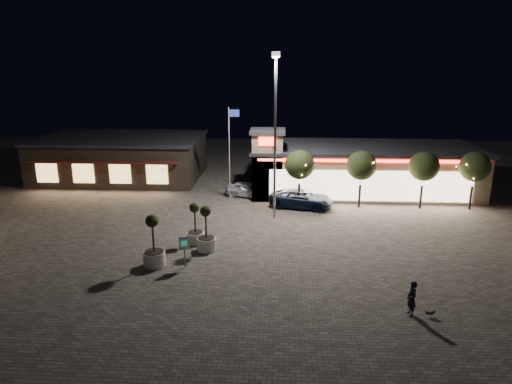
# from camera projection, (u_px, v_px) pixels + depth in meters

# --- Properties ---
(ground) EXTENTS (90.00, 90.00, 0.00)m
(ground) POSITION_uv_depth(u_px,v_px,m) (239.00, 260.00, 27.90)
(ground) COLOR #6F665A
(ground) RESTS_ON ground
(retail_building) EXTENTS (20.40, 8.40, 6.10)m
(retail_building) POSITION_uv_depth(u_px,v_px,m) (357.00, 168.00, 41.96)
(retail_building) COLOR gray
(retail_building) RESTS_ON ground
(restaurant_building) EXTENTS (16.40, 11.00, 4.30)m
(restaurant_building) POSITION_uv_depth(u_px,v_px,m) (122.00, 157.00, 47.20)
(restaurant_building) COLOR #382D23
(restaurant_building) RESTS_ON ground
(floodlight_pole) EXTENTS (0.60, 0.40, 12.38)m
(floodlight_pole) POSITION_uv_depth(u_px,v_px,m) (275.00, 128.00, 33.52)
(floodlight_pole) COLOR gray
(floodlight_pole) RESTS_ON ground
(flagpole) EXTENTS (0.95, 0.10, 8.00)m
(flagpole) POSITION_uv_depth(u_px,v_px,m) (230.00, 145.00, 39.16)
(flagpole) COLOR white
(flagpole) RESTS_ON ground
(string_tree_a) EXTENTS (2.42, 2.42, 4.79)m
(string_tree_a) POSITION_uv_depth(u_px,v_px,m) (300.00, 165.00, 37.25)
(string_tree_a) COLOR #332319
(string_tree_a) RESTS_ON ground
(string_tree_b) EXTENTS (2.42, 2.42, 4.79)m
(string_tree_b) POSITION_uv_depth(u_px,v_px,m) (361.00, 166.00, 36.99)
(string_tree_b) COLOR #332319
(string_tree_b) RESTS_ON ground
(string_tree_c) EXTENTS (2.42, 2.42, 4.79)m
(string_tree_c) POSITION_uv_depth(u_px,v_px,m) (424.00, 166.00, 36.73)
(string_tree_c) COLOR #332319
(string_tree_c) RESTS_ON ground
(string_tree_d) EXTENTS (2.42, 2.42, 4.79)m
(string_tree_d) POSITION_uv_depth(u_px,v_px,m) (475.00, 167.00, 36.51)
(string_tree_d) COLOR #332319
(string_tree_d) RESTS_ON ground
(pickup_truck) EXTENTS (5.70, 3.65, 1.46)m
(pickup_truck) POSITION_uv_depth(u_px,v_px,m) (301.00, 199.00, 37.81)
(pickup_truck) COLOR black
(pickup_truck) RESTS_ON ground
(white_sedan) EXTENTS (4.19, 2.70, 1.33)m
(white_sedan) POSITION_uv_depth(u_px,v_px,m) (247.00, 189.00, 40.80)
(white_sedan) COLOR silver
(white_sedan) RESTS_ON ground
(pedestrian) EXTENTS (0.52, 0.70, 1.75)m
(pedestrian) POSITION_uv_depth(u_px,v_px,m) (412.00, 299.00, 21.65)
(pedestrian) COLOR black
(pedestrian) RESTS_ON ground
(dog) EXTENTS (0.46, 0.19, 0.25)m
(dog) POSITION_uv_depth(u_px,v_px,m) (431.00, 312.00, 21.67)
(dog) COLOR #59514C
(dog) RESTS_ON ground
(planter_left) EXTENTS (1.15, 1.15, 2.83)m
(planter_left) POSITION_uv_depth(u_px,v_px,m) (195.00, 231.00, 30.31)
(planter_left) COLOR silver
(planter_left) RESTS_ON ground
(planter_mid) EXTENTS (1.30, 1.30, 3.20)m
(planter_mid) POSITION_uv_depth(u_px,v_px,m) (154.00, 250.00, 26.92)
(planter_mid) COLOR silver
(planter_mid) RESTS_ON ground
(planter_right) EXTENTS (1.22, 1.22, 2.99)m
(planter_right) POSITION_uv_depth(u_px,v_px,m) (206.00, 237.00, 29.17)
(planter_right) COLOR silver
(planter_right) RESTS_ON ground
(valet_sign) EXTENTS (0.63, 0.20, 1.92)m
(valet_sign) POSITION_uv_depth(u_px,v_px,m) (184.00, 246.00, 26.65)
(valet_sign) COLOR gray
(valet_sign) RESTS_ON ground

